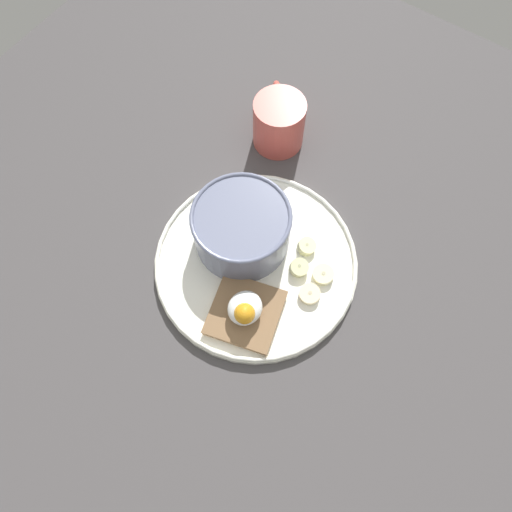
% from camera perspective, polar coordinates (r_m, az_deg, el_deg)
% --- Properties ---
extents(ground_plane, '(1.20, 1.20, 0.02)m').
position_cam_1_polar(ground_plane, '(0.73, 0.00, -1.26)').
color(ground_plane, '#454243').
rests_on(ground_plane, ground).
extents(plate, '(0.29, 0.29, 0.02)m').
position_cam_1_polar(plate, '(0.72, 0.00, -0.71)').
color(plate, white).
rests_on(plate, ground_plane).
extents(oatmeal_bowl, '(0.14, 0.14, 0.07)m').
position_cam_1_polar(oatmeal_bowl, '(0.70, -1.66, 3.21)').
color(oatmeal_bowl, slate).
rests_on(oatmeal_bowl, plate).
extents(toast_slice, '(0.11, 0.11, 0.01)m').
position_cam_1_polar(toast_slice, '(0.68, -1.23, -6.50)').
color(toast_slice, olive).
rests_on(toast_slice, plate).
extents(poached_egg, '(0.05, 0.04, 0.04)m').
position_cam_1_polar(poached_egg, '(0.66, -1.28, -6.11)').
color(poached_egg, white).
rests_on(poached_egg, toast_slice).
extents(banana_slice_front, '(0.03, 0.03, 0.02)m').
position_cam_1_polar(banana_slice_front, '(0.72, 5.81, 1.09)').
color(banana_slice_front, beige).
rests_on(banana_slice_front, plate).
extents(banana_slice_left, '(0.03, 0.04, 0.02)m').
position_cam_1_polar(banana_slice_left, '(0.70, 4.94, -1.34)').
color(banana_slice_left, beige).
rests_on(banana_slice_left, plate).
extents(banana_slice_back, '(0.04, 0.04, 0.01)m').
position_cam_1_polar(banana_slice_back, '(0.71, 7.68, -2.14)').
color(banana_slice_back, beige).
rests_on(banana_slice_back, plate).
extents(banana_slice_right, '(0.03, 0.03, 0.01)m').
position_cam_1_polar(banana_slice_right, '(0.69, 6.15, -4.35)').
color(banana_slice_right, '#F7E4B5').
rests_on(banana_slice_right, plate).
extents(coffee_mug, '(0.10, 0.09, 0.08)m').
position_cam_1_polar(coffee_mug, '(0.80, 2.62, 15.06)').
color(coffee_mug, '#D15347').
rests_on(coffee_mug, ground_plane).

